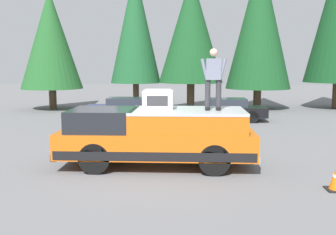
% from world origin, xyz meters
% --- Properties ---
extents(ground_plane, '(90.00, 90.00, 0.00)m').
position_xyz_m(ground_plane, '(0.00, 0.00, 0.00)').
color(ground_plane, slate).
extents(pickup_truck, '(2.01, 5.54, 1.65)m').
position_xyz_m(pickup_truck, '(-0.02, -0.80, 0.87)').
color(pickup_truck, orange).
rests_on(pickup_truck, ground).
extents(compressor_unit, '(0.65, 0.84, 0.56)m').
position_xyz_m(compressor_unit, '(0.05, -0.83, 1.93)').
color(compressor_unit, white).
rests_on(compressor_unit, pickup_truck).
extents(person_on_truck_bed, '(0.29, 0.72, 1.69)m').
position_xyz_m(person_on_truck_bed, '(-0.14, -2.37, 2.55)').
color(person_on_truck_bed, '#333338').
rests_on(person_on_truck_bed, pickup_truck).
extents(parked_car_black, '(1.64, 4.10, 1.16)m').
position_xyz_m(parked_car_black, '(9.39, -3.62, 0.58)').
color(parked_car_black, black).
rests_on(parked_car_black, ground).
extents(parked_car_navy, '(1.64, 4.10, 1.16)m').
position_xyz_m(parked_car_navy, '(9.58, 1.67, 0.58)').
color(parked_car_navy, navy).
rests_on(parked_car_navy, ground).
extents(conifer_left, '(4.14, 4.14, 9.82)m').
position_xyz_m(conifer_left, '(15.08, -6.16, 5.56)').
color(conifer_left, '#4C3826').
rests_on(conifer_left, ground).
extents(conifer_center_left, '(4.07, 4.07, 8.47)m').
position_xyz_m(conifer_center_left, '(14.49, -1.82, 5.08)').
color(conifer_center_left, '#4C3826').
rests_on(conifer_center_left, ground).
extents(conifer_center_right, '(3.29, 3.29, 9.11)m').
position_xyz_m(conifer_center_right, '(15.31, 1.81, 5.37)').
color(conifer_center_right, '#4C3826').
rests_on(conifer_center_right, ground).
extents(conifer_right, '(3.89, 3.89, 7.53)m').
position_xyz_m(conifer_right, '(14.07, 7.04, 4.42)').
color(conifer_right, '#4C3826').
rests_on(conifer_right, ground).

